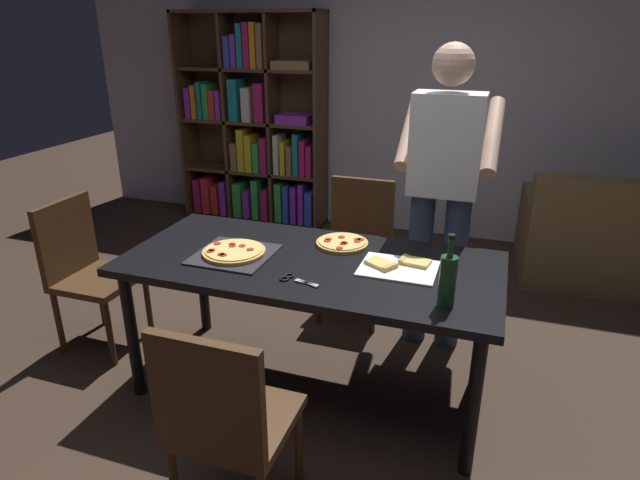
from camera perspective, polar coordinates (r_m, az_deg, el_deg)
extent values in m
plane|color=#38281E|center=(3.04, -0.95, -15.16)|extent=(12.00, 12.00, 0.00)
cube|color=#BCB7C6|center=(4.97, 9.61, 16.62)|extent=(6.40, 0.10, 2.80)
cube|color=black|center=(2.66, -1.05, -2.54)|extent=(1.85, 0.85, 0.04)
cylinder|color=black|center=(2.95, -19.25, -9.47)|extent=(0.06, 0.06, 0.71)
cylinder|color=black|center=(2.43, 15.88, -16.51)|extent=(0.06, 0.06, 0.71)
cylinder|color=black|center=(3.45, -12.34, -4.01)|extent=(0.06, 0.06, 0.71)
cylinder|color=black|center=(3.01, 16.84, -8.50)|extent=(0.06, 0.06, 0.71)
cube|color=#472D19|center=(2.18, -8.81, -18.38)|extent=(0.42, 0.42, 0.04)
cube|color=#472D19|center=(1.90, -11.96, -16.10)|extent=(0.42, 0.04, 0.45)
cylinder|color=#472D19|center=(2.39, -2.27, -20.93)|extent=(0.04, 0.04, 0.41)
cylinder|color=#472D19|center=(2.52, -10.38, -18.81)|extent=(0.04, 0.04, 0.41)
cube|color=#472D19|center=(3.51, 3.59, -1.70)|extent=(0.42, 0.42, 0.04)
cube|color=#472D19|center=(3.59, 4.50, 3.04)|extent=(0.42, 0.04, 0.45)
cylinder|color=#472D19|center=(3.50, -0.15, -5.82)|extent=(0.04, 0.04, 0.41)
cylinder|color=#472D19|center=(3.41, 5.62, -6.71)|extent=(0.04, 0.04, 0.41)
cylinder|color=#472D19|center=(3.80, 1.63, -3.43)|extent=(0.04, 0.04, 0.41)
cylinder|color=#472D19|center=(3.72, 6.94, -4.18)|extent=(0.04, 0.04, 0.41)
cube|color=#472D19|center=(3.44, -22.31, -3.93)|extent=(0.42, 0.42, 0.04)
cube|color=#472D19|center=(3.47, -25.28, 0.24)|extent=(0.04, 0.42, 0.45)
cylinder|color=#472D19|center=(3.31, -21.35, -9.21)|extent=(0.04, 0.04, 0.41)
cylinder|color=#472D19|center=(3.55, -17.72, -6.52)|extent=(0.04, 0.04, 0.41)
cylinder|color=#472D19|center=(3.54, -25.90, -7.90)|extent=(0.04, 0.04, 0.41)
cylinder|color=#472D19|center=(3.76, -22.18, -5.48)|extent=(0.04, 0.04, 0.41)
cube|color=brown|center=(4.75, 30.57, -1.40)|extent=(1.75, 0.95, 0.40)
cube|color=brown|center=(4.49, 21.87, 3.04)|extent=(0.21, 0.86, 0.20)
cube|color=#513823|center=(5.56, -13.74, 12.42)|extent=(0.03, 0.35, 1.95)
cube|color=#513823|center=(4.97, 0.08, 11.96)|extent=(0.03, 0.35, 1.95)
cube|color=#513823|center=(5.15, -7.76, 22.87)|extent=(1.40, 0.35, 0.03)
cube|color=#513823|center=(5.46, -6.74, 2.32)|extent=(1.40, 0.35, 0.03)
cube|color=#513823|center=(5.37, -6.46, 12.58)|extent=(1.40, 0.03, 1.95)
cube|color=#513823|center=(5.32, -6.97, 7.27)|extent=(1.34, 0.29, 0.03)
cube|color=#513823|center=(5.22, -7.22, 12.29)|extent=(1.34, 0.29, 0.03)
cube|color=#513823|center=(5.17, -7.47, 17.46)|extent=(1.34, 0.29, 0.03)
cube|color=#513823|center=(5.32, -9.43, 12.35)|extent=(0.03, 0.29, 1.89)
cube|color=#513823|center=(5.13, -4.92, 12.21)|extent=(0.03, 0.29, 1.89)
cube|color=#B21E66|center=(5.66, -12.36, 4.76)|extent=(0.07, 0.22, 0.33)
cube|color=red|center=(5.61, -11.52, 4.81)|extent=(0.08, 0.22, 0.36)
cube|color=red|center=(5.57, -10.63, 4.41)|extent=(0.06, 0.22, 0.30)
cube|color=purple|center=(5.52, -9.76, 4.53)|extent=(0.06, 0.22, 0.34)
cube|color=green|center=(5.45, -8.31, 4.39)|extent=(0.08, 0.22, 0.34)
cube|color=purple|center=(5.42, -7.37, 3.94)|extent=(0.06, 0.22, 0.27)
cube|color=green|center=(5.36, -6.47, 4.47)|extent=(0.06, 0.22, 0.39)
cube|color=#B21E66|center=(5.33, -5.51, 3.93)|extent=(0.07, 0.22, 0.30)
cube|color=green|center=(5.26, -4.06, 4.15)|extent=(0.06, 0.22, 0.38)
cube|color=blue|center=(5.24, -3.27, 3.99)|extent=(0.05, 0.22, 0.36)
cube|color=purple|center=(5.21, -2.48, 3.88)|extent=(0.05, 0.22, 0.35)
cube|color=purple|center=(5.18, -1.69, 3.99)|extent=(0.05, 0.22, 0.39)
cube|color=blue|center=(5.16, -0.88, 3.53)|extent=(0.07, 0.22, 0.32)
cube|color=olive|center=(5.34, -8.66, 8.84)|extent=(0.06, 0.22, 0.26)
cube|color=yellow|center=(5.29, -7.94, 9.51)|extent=(0.07, 0.22, 0.40)
cube|color=yellow|center=(5.26, -7.16, 9.19)|extent=(0.07, 0.22, 0.34)
cube|color=green|center=(5.24, -6.37, 8.78)|extent=(0.06, 0.22, 0.28)
cube|color=#B21E66|center=(5.20, -5.60, 9.02)|extent=(0.07, 0.22, 0.33)
cube|color=silver|center=(5.14, -4.26, 9.13)|extent=(0.05, 0.22, 0.37)
cube|color=yellow|center=(5.12, -3.58, 8.77)|extent=(0.04, 0.22, 0.31)
cube|color=olive|center=(5.10, -2.90, 8.51)|extent=(0.05, 0.22, 0.27)
cube|color=teal|center=(5.07, -2.23, 9.09)|extent=(0.05, 0.22, 0.38)
cube|color=#B21E66|center=(5.05, -1.53, 8.75)|extent=(0.05, 0.22, 0.33)
cube|color=#B21E66|center=(5.04, -0.84, 8.44)|extent=(0.05, 0.22, 0.28)
cube|color=purple|center=(5.48, -13.30, 13.98)|extent=(0.06, 0.22, 0.28)
cube|color=orange|center=(5.44, -12.72, 14.13)|extent=(0.04, 0.22, 0.31)
cube|color=teal|center=(5.41, -12.13, 14.30)|extent=(0.04, 0.22, 0.34)
cube|color=green|center=(5.37, -11.51, 14.22)|extent=(0.06, 0.22, 0.33)
cube|color=red|center=(5.35, -10.87, 13.95)|extent=(0.06, 0.22, 0.27)
cube|color=purple|center=(5.31, -10.25, 13.93)|extent=(0.05, 0.22, 0.27)
cube|color=teal|center=(5.23, -8.73, 14.47)|extent=(0.09, 0.22, 0.37)
cube|color=silver|center=(5.18, -7.40, 14.07)|extent=(0.08, 0.22, 0.30)
cube|color=#B21E66|center=(5.12, -6.08, 14.28)|extent=(0.09, 0.22, 0.34)
cube|color=purple|center=(5.02, -2.63, 12.70)|extent=(0.30, 0.25, 0.08)
cube|color=blue|center=(5.21, -9.34, 19.04)|extent=(0.06, 0.22, 0.27)
cube|color=purple|center=(5.18, -8.68, 19.15)|extent=(0.05, 0.22, 0.28)
cube|color=teal|center=(5.15, -8.03, 19.67)|extent=(0.05, 0.22, 0.37)
cube|color=#B21E66|center=(5.12, -7.35, 19.75)|extent=(0.06, 0.22, 0.38)
cube|color=orange|center=(5.10, -6.66, 19.77)|extent=(0.05, 0.22, 0.38)
cube|color=olive|center=(5.07, -5.96, 19.73)|extent=(0.05, 0.22, 0.37)
cube|color=olive|center=(4.97, -2.73, 18.03)|extent=(0.35, 0.25, 0.07)
cylinder|color=#38476B|center=(3.26, 13.83, -3.40)|extent=(0.14, 0.14, 0.95)
cylinder|color=#38476B|center=(3.28, 10.36, -2.95)|extent=(0.14, 0.14, 0.95)
cube|color=white|center=(3.03, 13.22, 9.78)|extent=(0.38, 0.22, 0.55)
sphere|color=#E0B293|center=(2.98, 13.93, 17.60)|extent=(0.22, 0.22, 0.22)
cylinder|color=#E0B293|center=(3.19, 17.80, 10.41)|extent=(0.09, 0.50, 0.39)
cylinder|color=#E0B293|center=(3.23, 9.52, 11.28)|extent=(0.09, 0.50, 0.39)
cube|color=#2D2D33|center=(2.74, -9.06, -1.52)|extent=(0.38, 0.38, 0.01)
cylinder|color=tan|center=(2.74, -9.07, -1.25)|extent=(0.32, 0.32, 0.02)
cylinder|color=#EACC6B|center=(2.73, -9.09, -1.02)|extent=(0.29, 0.29, 0.01)
cylinder|color=#B22819|center=(2.81, -10.81, -0.36)|extent=(0.04, 0.04, 0.00)
cylinder|color=#B22819|center=(2.67, -10.19, -1.56)|extent=(0.04, 0.04, 0.00)
cylinder|color=#B22819|center=(2.71, -7.40, -0.99)|extent=(0.04, 0.04, 0.00)
cylinder|color=#B22819|center=(2.73, -11.38, -1.06)|extent=(0.04, 0.04, 0.00)
cylinder|color=#B22819|center=(2.68, -10.42, -1.49)|extent=(0.04, 0.04, 0.00)
cylinder|color=#B22819|center=(2.72, -11.55, -1.17)|extent=(0.04, 0.04, 0.00)
cylinder|color=#B22819|center=(2.77, -9.25, -0.60)|extent=(0.04, 0.04, 0.00)
cylinder|color=#B22819|center=(2.76, -8.22, -0.60)|extent=(0.04, 0.04, 0.00)
cylinder|color=#B22819|center=(2.79, -9.27, -0.42)|extent=(0.04, 0.04, 0.00)
cube|color=white|center=(2.58, 8.28, -3.00)|extent=(0.36, 0.28, 0.01)
cube|color=#EACC6B|center=(2.63, 10.03, -2.30)|extent=(0.15, 0.11, 0.02)
cube|color=tan|center=(2.64, 8.80, -2.03)|extent=(0.04, 0.09, 0.02)
cube|color=#EACC6B|center=(2.59, 6.44, -2.51)|extent=(0.17, 0.15, 0.02)
cube|color=tan|center=(2.55, 7.42, -2.89)|extent=(0.07, 0.09, 0.02)
cylinder|color=#194723|center=(2.25, 13.33, -4.31)|extent=(0.07, 0.07, 0.22)
cylinder|color=#194723|center=(2.19, 13.66, -0.79)|extent=(0.03, 0.03, 0.08)
cylinder|color=black|center=(2.17, 13.78, 0.38)|extent=(0.03, 0.03, 0.02)
cube|color=silver|center=(2.41, -1.41, -4.57)|extent=(0.12, 0.03, 0.01)
cube|color=silver|center=(2.41, -1.41, -4.57)|extent=(0.12, 0.05, 0.01)
torus|color=black|center=(2.49, -3.26, -3.78)|extent=(0.05, 0.05, 0.01)
torus|color=black|center=(2.46, -3.81, -4.12)|extent=(0.05, 0.05, 0.01)
cylinder|color=tan|center=(2.84, 2.35, -0.36)|extent=(0.27, 0.27, 0.02)
cylinder|color=#EACC6B|center=(2.83, 2.36, -0.13)|extent=(0.25, 0.25, 0.01)
cylinder|color=#B22819|center=(2.79, 2.45, -0.38)|extent=(0.04, 0.04, 0.00)
cylinder|color=#B22819|center=(2.80, 2.61, -0.30)|extent=(0.04, 0.04, 0.00)
cylinder|color=#B22819|center=(2.82, 0.77, -0.08)|extent=(0.04, 0.04, 0.00)
cylinder|color=#B22819|center=(2.73, 2.08, -0.85)|extent=(0.04, 0.04, 0.00)
cylinder|color=#B22819|center=(2.85, 3.99, 0.07)|extent=(0.04, 0.04, 0.00)
cylinder|color=#B22819|center=(2.85, 4.35, 0.07)|extent=(0.04, 0.04, 0.00)
cylinder|color=#B22819|center=(2.84, 0.89, 0.09)|extent=(0.04, 0.04, 0.00)
cylinder|color=#B22819|center=(2.87, 2.29, 0.32)|extent=(0.04, 0.04, 0.00)
cylinder|color=#B22819|center=(2.82, 3.98, -0.13)|extent=(0.04, 0.04, 0.00)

